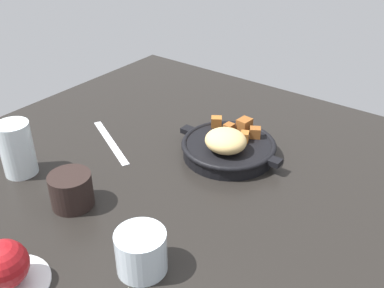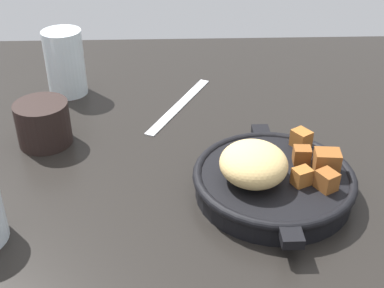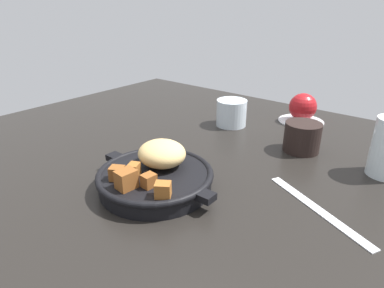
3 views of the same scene
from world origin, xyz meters
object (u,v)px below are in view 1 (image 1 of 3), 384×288
Objects in this scene: water_glass_short at (141,252)px; coffee_mug_dark at (71,190)px; cast_iron_skillet at (228,146)px; butter_knife at (110,142)px; red_apple at (3,264)px; water_glass_tall at (17,149)px.

coffee_mug_dark is at bearing -10.83° from water_glass_short.
cast_iron_skillet is 3.13× the size of water_glass_short.
butter_knife is 2.72× the size of water_glass_short.
red_apple reaches higher than cast_iron_skillet.
red_apple is 42.60cm from butter_knife.
cast_iron_skillet is 3.39× the size of red_apple.
coffee_mug_dark is (7.34, -18.31, -1.02)cm from red_apple.
coffee_mug_dark is 21.17cm from water_glass_short.
cast_iron_skillet is 3.17× the size of coffee_mug_dark.
butter_knife is 39.87cm from water_glass_short.
cast_iron_skillet is at bearing -129.19° from butter_knife.
red_apple is at bearing 82.53° from cast_iron_skillet.
red_apple is at bearing 141.81° from water_glass_tall.
cast_iron_skillet is 35.79cm from water_glass_short.
coffee_mug_dark is at bearing 66.04° from cast_iron_skillet.
butter_knife is at bearing -64.48° from red_apple.
coffee_mug_dark is at bearing 177.98° from water_glass_tall.
water_glass_short reaches higher than butter_knife.
red_apple is 19.67cm from water_glass_short.
butter_knife is at bearing -106.52° from water_glass_tall.
water_glass_short is (-20.80, 3.98, 0.20)cm from coffee_mug_dark.
water_glass_tall reaches higher than red_apple.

